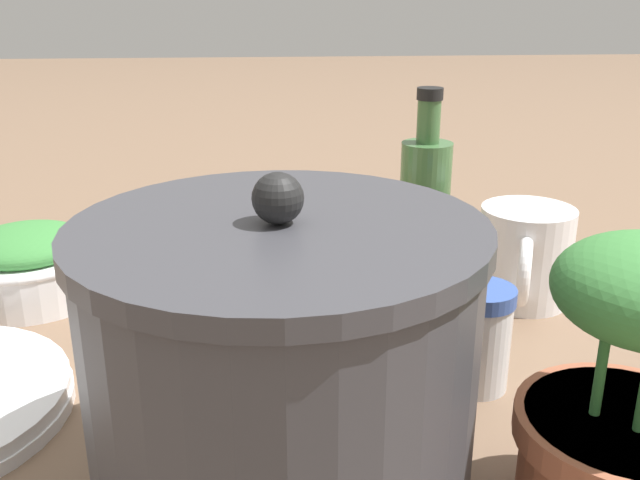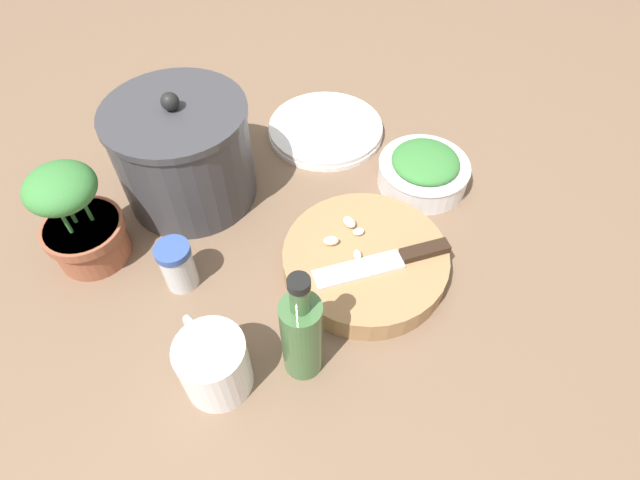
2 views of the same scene
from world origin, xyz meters
TOP-DOWN VIEW (x-y plane):
  - ground_plane at (0.00, 0.00)m, footprint 5.00×5.00m
  - cutting_board at (0.08, -0.08)m, footprint 0.26×0.26m
  - chef_knife at (0.09, -0.12)m, footprint 0.18×0.15m
  - garlic_cloves at (0.09, -0.04)m, footprint 0.07×0.07m
  - herb_bowl at (0.31, -0.07)m, footprint 0.16×0.16m
  - spice_jar at (-0.10, 0.14)m, footprint 0.05×0.05m
  - coffee_mug at (-0.19, -0.02)m, footprint 0.09×0.12m
  - plate_stack at (0.33, 0.15)m, footprint 0.23×0.23m
  - oil_bottle at (-0.10, -0.10)m, footprint 0.05×0.05m
  - stock_pot at (0.06, 0.26)m, footprint 0.23×0.23m
  - potted_herb at (-0.13, 0.29)m, footprint 0.12×0.12m

SIDE VIEW (x-z plane):
  - ground_plane at x=0.00m, z-range 0.00..0.00m
  - plate_stack at x=0.33m, z-range 0.00..0.02m
  - cutting_board at x=0.08m, z-range 0.00..0.04m
  - herb_bowl at x=0.31m, z-range 0.00..0.07m
  - spice_jar at x=-0.10m, z-range 0.00..0.08m
  - chef_knife at x=0.09m, z-range 0.04..0.05m
  - coffee_mug at x=-0.19m, z-range 0.00..0.10m
  - garlic_cloves at x=0.09m, z-range 0.04..0.06m
  - potted_herb at x=-0.13m, z-range -0.01..0.17m
  - oil_bottle at x=-0.10m, z-range -0.02..0.18m
  - stock_pot at x=0.06m, z-range -0.01..0.19m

